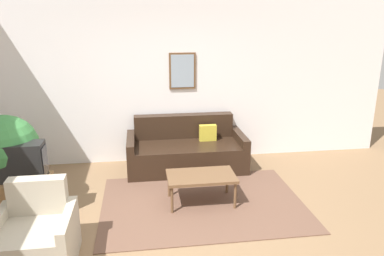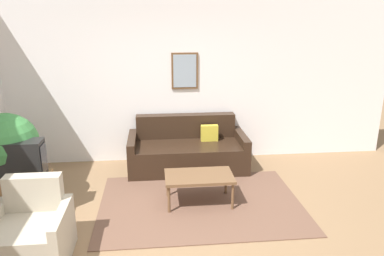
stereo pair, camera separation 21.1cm
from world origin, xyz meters
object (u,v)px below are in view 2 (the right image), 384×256
object	(u,v)px
potted_plant_tall	(6,147)
couch	(187,151)
armchair	(30,236)
coffee_table	(199,178)
tv	(15,159)

from	to	relation	value
potted_plant_tall	couch	bearing A→B (deg)	24.83
couch	potted_plant_tall	size ratio (longest dim) A/B	1.49
armchair	potted_plant_tall	world-z (taller)	potted_plant_tall
couch	armchair	xyz separation A→B (m)	(-1.81, -2.30, -0.00)
armchair	couch	bearing A→B (deg)	70.20
couch	armchair	world-z (taller)	couch
coffee_table	potted_plant_tall	bearing A→B (deg)	176.62
couch	potted_plant_tall	xyz separation A→B (m)	(-2.40, -1.11, 0.55)
coffee_table	armchair	size ratio (longest dim) A/B	1.08
coffee_table	armchair	bearing A→B (deg)	-150.48
tv	armchair	world-z (taller)	tv
tv	armchair	bearing A→B (deg)	-67.00
couch	armchair	distance (m)	2.93
coffee_table	tv	xyz separation A→B (m)	(-2.26, -0.09, 0.39)
couch	potted_plant_tall	bearing A→B (deg)	-155.17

